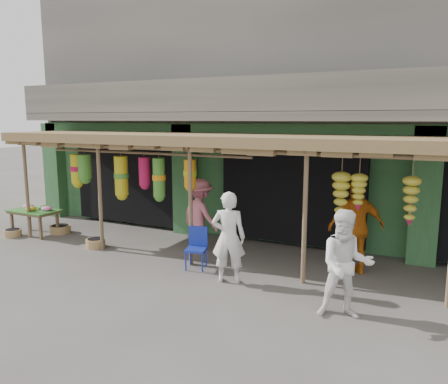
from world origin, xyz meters
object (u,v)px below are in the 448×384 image
at_px(flower_table, 35,211).
at_px(person_vendor, 356,227).
at_px(person_front, 229,237).
at_px(blue_chair, 197,245).
at_px(person_right, 346,265).
at_px(person_shopper, 200,215).

bearing_deg(flower_table, person_vendor, 6.09).
xyz_separation_m(flower_table, person_vendor, (8.37, 0.73, 0.32)).
bearing_deg(person_front, blue_chair, -42.81).
relative_size(person_right, person_vendor, 0.90).
distance_m(blue_chair, person_right, 3.47).
relative_size(flower_table, person_front, 0.76).
height_order(flower_table, blue_chair, blue_chair).
distance_m(person_front, person_right, 2.38).
height_order(flower_table, person_front, person_front).
bearing_deg(blue_chair, person_right, -32.78).
distance_m(blue_chair, person_shopper, 1.31).
relative_size(flower_table, person_vendor, 0.70).
xyz_separation_m(blue_chair, person_shopper, (-0.54, 1.13, 0.38)).
relative_size(blue_chair, person_shopper, 0.50).
distance_m(flower_table, blue_chair, 5.31).
bearing_deg(person_right, person_shopper, 132.49).
bearing_deg(person_front, person_right, 149.55).
relative_size(blue_chair, person_vendor, 0.45).
distance_m(person_right, person_vendor, 2.17).
relative_size(flower_table, person_shopper, 0.78).
xyz_separation_m(person_front, person_shopper, (-1.52, 1.60, -0.03)).
bearing_deg(person_vendor, blue_chair, -8.61).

